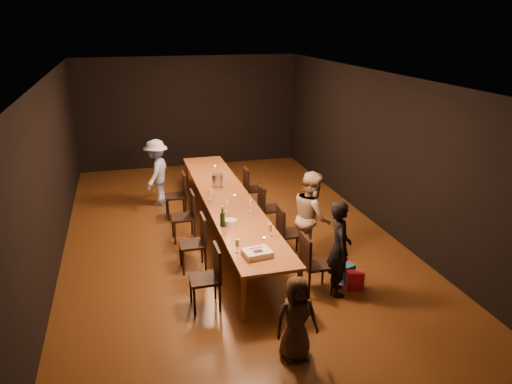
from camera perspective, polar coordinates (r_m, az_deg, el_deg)
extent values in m
plane|color=#3E220F|center=(9.64, -3.19, -4.88)|extent=(10.00, 10.00, 0.00)
cube|color=black|center=(13.95, -7.68, 9.04)|extent=(6.00, 0.04, 3.00)
cube|color=black|center=(4.72, 9.63, -12.24)|extent=(6.00, 0.04, 3.00)
cube|color=black|center=(9.04, -22.31, 2.13)|extent=(0.04, 10.00, 3.00)
cube|color=black|center=(10.15, 13.50, 4.83)|extent=(0.04, 10.00, 3.00)
cube|color=silver|center=(8.85, -3.56, 13.13)|extent=(6.00, 10.00, 0.04)
cube|color=#96542B|center=(9.37, -3.27, -0.83)|extent=(0.90, 6.00, 0.05)
cylinder|color=#96542B|center=(6.89, -1.39, -12.14)|extent=(0.08, 0.08, 0.70)
cylinder|color=#96542B|center=(7.10, 5.02, -11.21)|extent=(0.08, 0.08, 0.70)
cylinder|color=#96542B|center=(12.15, -7.95, 1.89)|extent=(0.08, 0.08, 0.70)
cylinder|color=#96542B|center=(12.26, -4.24, 2.20)|extent=(0.08, 0.08, 0.70)
imported|color=black|center=(7.50, 9.51, -6.33)|extent=(0.45, 0.60, 1.47)
imported|color=tan|center=(8.42, 6.39, -2.83)|extent=(0.70, 0.85, 1.58)
imported|color=#8EAADB|center=(11.18, -11.28, 2.21)|extent=(0.88, 1.08, 1.46)
imported|color=#3C3021|center=(6.18, 4.64, -14.21)|extent=(0.53, 0.35, 1.08)
cube|color=#DF2145|center=(7.89, 11.25, -9.88)|extent=(0.27, 0.19, 0.30)
cube|color=#265FA6|center=(8.06, 10.32, -9.15)|extent=(0.28, 0.23, 0.30)
cube|color=white|center=(7.11, 0.15, -7.00)|extent=(0.42, 0.36, 0.09)
cube|color=black|center=(7.06, 0.22, -6.78)|extent=(0.14, 0.12, 0.00)
cube|color=red|center=(7.16, -0.02, -6.40)|extent=(0.20, 0.06, 0.00)
cylinder|color=white|center=(8.09, -2.90, -3.55)|extent=(0.23, 0.23, 0.11)
cylinder|color=#B5B6BA|center=(10.01, -4.43, 1.36)|extent=(0.26, 0.26, 0.24)
cylinder|color=#B2B7B2|center=(7.63, 0.92, -5.34)|extent=(0.05, 0.05, 0.03)
cylinder|color=#B2B7B2|center=(9.43, -2.44, -0.43)|extent=(0.05, 0.05, 0.03)
cylinder|color=#B2B7B2|center=(11.33, -4.74, 2.94)|extent=(0.05, 0.05, 0.03)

